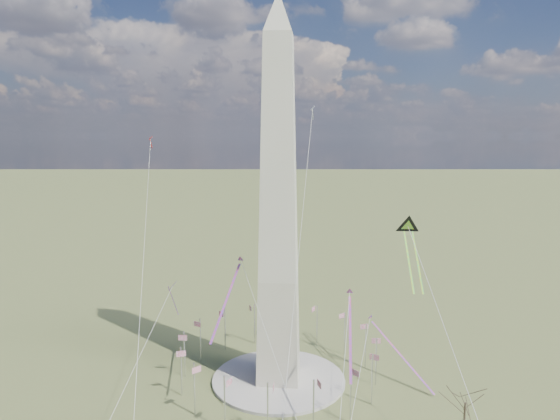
{
  "coord_description": "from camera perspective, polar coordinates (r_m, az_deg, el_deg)",
  "views": [
    {
      "loc": [
        11.76,
        -126.64,
        65.76
      ],
      "look_at": [
        0.37,
        0.0,
        46.92
      ],
      "focal_mm": 32.0,
      "sensor_mm": 36.0,
      "label": 1
    }
  ],
  "objects": [
    {
      "name": "ground",
      "position": [
        143.18,
        -0.15,
        -18.91
      ],
      "size": [
        2000.0,
        2000.0,
        0.0
      ],
      "primitive_type": "plane",
      "color": "#515A2D",
      "rests_on": "ground"
    },
    {
      "name": "plaza",
      "position": [
        143.0,
        -0.15,
        -18.77
      ],
      "size": [
        36.0,
        36.0,
        0.8
      ],
      "primitive_type": "cylinder",
      "color": "#A29B94",
      "rests_on": "ground"
    },
    {
      "name": "washington_monument",
      "position": [
        128.43,
        -0.16,
        0.46
      ],
      "size": [
        15.56,
        15.56,
        100.0
      ],
      "color": "beige",
      "rests_on": "plaza"
    },
    {
      "name": "flagpole_ring",
      "position": [
        139.99,
        -0.16,
        -16.27
      ],
      "size": [
        54.4,
        54.4,
        13.0
      ],
      "color": "silver",
      "rests_on": "ground"
    },
    {
      "name": "tree_near",
      "position": [
        119.04,
        20.44,
        -19.63
      ],
      "size": [
        8.65,
        8.65,
        15.14
      ],
      "color": "#47382B",
      "rests_on": "ground"
    },
    {
      "name": "kite_delta_black",
      "position": [
        144.9,
        14.47,
        -2.21
      ],
      "size": [
        7.64,
        20.7,
        17.34
      ],
      "rotation": [
        0.0,
        0.0,
        3.15
      ],
      "color": "black",
      "rests_on": "ground"
    },
    {
      "name": "kite_diamond_purple",
      "position": [
        149.11,
        -12.14,
        -8.81
      ],
      "size": [
        2.28,
        3.53,
        10.73
      ],
      "rotation": [
        0.0,
        0.0,
        2.58
      ],
      "color": "#3E186E",
      "rests_on": "ground"
    },
    {
      "name": "kite_streamer_left",
      "position": [
        118.54,
        8.02,
        -12.56
      ],
      "size": [
        1.96,
        20.88,
        14.33
      ],
      "rotation": [
        0.0,
        0.0,
        3.12
      ],
      "color": "#F33F26",
      "rests_on": "ground"
    },
    {
      "name": "kite_streamer_mid",
      "position": [
        129.07,
        -5.61,
        -8.68
      ],
      "size": [
        4.85,
        22.79,
        15.7
      ],
      "rotation": [
        0.0,
        0.0,
        2.99
      ],
      "color": "#F33F26",
      "rests_on": "ground"
    },
    {
      "name": "kite_streamer_right",
      "position": [
        144.6,
        12.57,
        -14.6
      ],
      "size": [
        16.52,
        16.94,
        15.34
      ],
      "rotation": [
        0.0,
        0.0,
        3.91
      ],
      "color": "#F33F26",
      "rests_on": "ground"
    },
    {
      "name": "kite_small_red",
      "position": [
        166.93,
        -14.55,
        7.83
      ],
      "size": [
        1.25,
        1.56,
        4.08
      ],
      "rotation": [
        0.0,
        0.0,
        2.97
      ],
      "color": "red",
      "rests_on": "ground"
    },
    {
      "name": "kite_small_white",
      "position": [
        174.1,
        3.76,
        11.42
      ],
      "size": [
        1.46,
        1.9,
        4.9
      ],
      "rotation": [
        0.0,
        0.0,
        2.95
      ],
      "color": "silver",
      "rests_on": "ground"
    }
  ]
}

